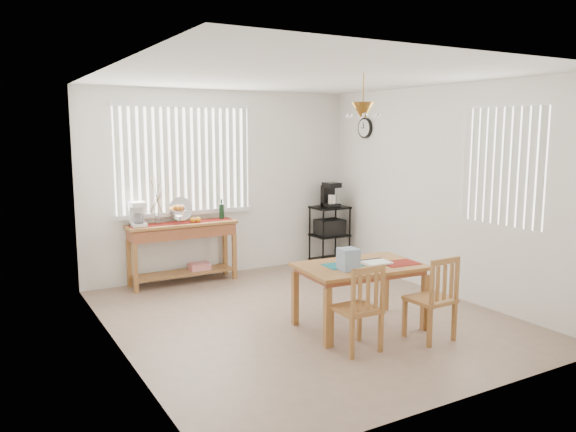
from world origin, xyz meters
TOP-DOWN VIEW (x-y plane):
  - ground at (0.00, 0.00)m, footprint 4.00×4.50m
  - room_shell at (0.00, 0.01)m, footprint 4.20×4.70m
  - sideboard at (-0.68, 2.02)m, footprint 1.46×0.41m
  - sideboard_items at (-0.94, 2.04)m, footprint 1.39×0.34m
  - wire_cart at (1.64, 1.95)m, footprint 0.53×0.42m
  - cart_items at (1.64, 1.96)m, footprint 0.21×0.25m
  - dining_table at (0.32, -0.56)m, footprint 1.32×0.90m
  - table_items at (0.19, -0.66)m, footprint 0.96×0.52m
  - chair_left at (-0.08, -1.08)m, footprint 0.39×0.39m
  - chair_right at (0.72, -1.21)m, footprint 0.41×0.41m

SIDE VIEW (x-z plane):
  - ground at x=0.00m, z-range -0.01..0.00m
  - chair_left at x=-0.08m, z-range -0.01..0.83m
  - chair_right at x=0.72m, z-range -0.01..0.84m
  - wire_cart at x=1.64m, z-range 0.09..0.99m
  - dining_table at x=0.32m, z-range 0.26..0.93m
  - sideboard at x=-0.68m, z-range 0.21..1.03m
  - table_items at x=0.19m, z-range 0.65..0.86m
  - sideboard_items at x=-0.94m, z-range 0.64..1.27m
  - cart_items at x=1.64m, z-range 0.88..1.25m
  - room_shell at x=0.00m, z-range 0.34..3.04m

